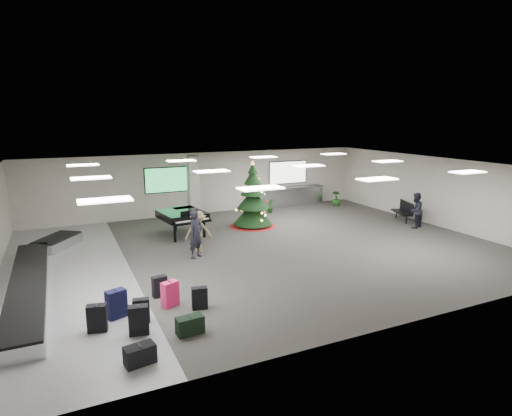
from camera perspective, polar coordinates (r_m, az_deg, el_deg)
name	(u,v)px	position (r m, az deg, el deg)	size (l,w,h in m)	color
ground	(262,249)	(16.65, 0.83, -5.48)	(18.00, 18.00, 0.00)	#3D3A37
room_envelope	(246,188)	(16.54, -1.35, 2.71)	(18.02, 14.02, 3.21)	#B0ABA1
baggage_carousel	(36,276)	(15.02, -27.33, -8.03)	(2.28, 9.71, 0.43)	silver
service_counter	(290,196)	(24.51, 4.57, 1.54)	(4.05, 0.65, 1.08)	silver
suitcase_0	(139,320)	(10.73, -15.37, -14.21)	(0.50, 0.33, 0.73)	black
suitcase_1	(141,311)	(11.28, -15.05, -13.09)	(0.44, 0.28, 0.65)	black
pink_suitcase	(170,294)	(11.98, -11.39, -11.17)	(0.51, 0.41, 0.72)	#F92062
suitcase_3	(160,286)	(12.66, -12.73, -10.15)	(0.43, 0.28, 0.63)	black
navy_suitcase	(116,304)	(11.68, -18.12, -12.07)	(0.55, 0.42, 0.76)	black
suitcase_5	(97,318)	(11.16, -20.43, -13.61)	(0.49, 0.34, 0.69)	black
green_duffel	(190,325)	(10.58, -8.80, -15.17)	(0.66, 0.37, 0.45)	black
suitcase_7	(200,298)	(11.73, -7.53, -11.81)	(0.45, 0.29, 0.62)	black
black_duffel	(140,355)	(9.67, -15.22, -18.35)	(0.67, 0.45, 0.43)	black
christmas_tree	(253,204)	(19.82, -0.45, 0.55)	(2.16, 2.16, 3.09)	maroon
grand_piano	(183,216)	(18.50, -9.76, -1.01)	(1.95, 2.38, 1.24)	black
bench	(403,210)	(22.15, 19.06, -0.24)	(1.04, 1.60, 0.97)	black
traveler_a	(196,234)	(15.58, -8.03, -3.46)	(0.64, 0.42, 1.77)	black
traveler_b	(198,232)	(16.16, -7.69, -3.18)	(1.03, 0.59, 1.60)	#887354
traveler_bench	(415,210)	(20.87, 20.49, -0.30)	(0.80, 0.62, 1.64)	black
potted_plant_left	(270,206)	(22.72, 1.87, 0.24)	(0.39, 0.31, 0.71)	#133B13
potted_plant_right	(336,198)	(24.90, 10.65, 1.29)	(0.49, 0.49, 0.88)	#133B13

